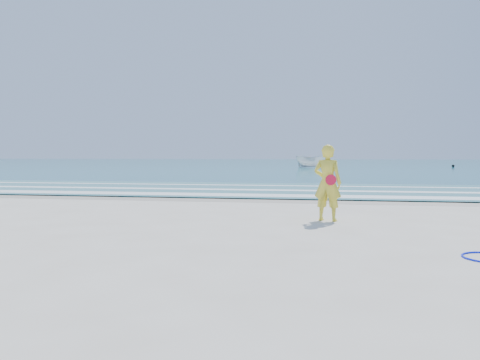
# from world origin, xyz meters

# --- Properties ---
(ground) EXTENTS (400.00, 400.00, 0.00)m
(ground) POSITION_xyz_m (0.00, 0.00, 0.00)
(ground) COLOR silver
(ground) RESTS_ON ground
(wet_sand) EXTENTS (400.00, 2.40, 0.00)m
(wet_sand) POSITION_xyz_m (0.00, 9.00, 0.00)
(wet_sand) COLOR #B2A893
(wet_sand) RESTS_ON ground
(ocean) EXTENTS (400.00, 190.00, 0.04)m
(ocean) POSITION_xyz_m (0.00, 105.00, 0.02)
(ocean) COLOR #19727F
(ocean) RESTS_ON ground
(shallow) EXTENTS (400.00, 10.00, 0.01)m
(shallow) POSITION_xyz_m (0.00, 14.00, 0.04)
(shallow) COLOR #59B7AD
(shallow) RESTS_ON ocean
(foam_near) EXTENTS (400.00, 1.40, 0.01)m
(foam_near) POSITION_xyz_m (0.00, 10.30, 0.05)
(foam_near) COLOR white
(foam_near) RESTS_ON shallow
(foam_mid) EXTENTS (400.00, 0.90, 0.01)m
(foam_mid) POSITION_xyz_m (0.00, 13.20, 0.05)
(foam_mid) COLOR white
(foam_mid) RESTS_ON shallow
(foam_far) EXTENTS (400.00, 0.60, 0.01)m
(foam_far) POSITION_xyz_m (0.00, 16.50, 0.05)
(foam_far) COLOR white
(foam_far) RESTS_ON shallow
(boat) EXTENTS (4.96, 2.56, 1.82)m
(boat) POSITION_xyz_m (0.82, 54.47, 0.95)
(boat) COLOR white
(boat) RESTS_ON ocean
(buoy) EXTENTS (0.40, 0.40, 0.40)m
(buoy) POSITION_xyz_m (19.81, 60.49, 0.24)
(buoy) COLOR black
(buoy) RESTS_ON ocean
(woman) EXTENTS (0.81, 0.65, 1.94)m
(woman) POSITION_xyz_m (2.39, 3.60, 0.97)
(woman) COLOR yellow
(woman) RESTS_ON ground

